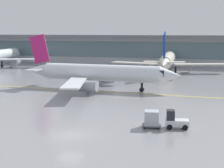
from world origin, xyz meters
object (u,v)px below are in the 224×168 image
object	(u,v)px
gate_airplane_1	(168,60)
cargo_dolly_lead	(152,119)
baggage_tug	(175,121)
taxiing_regional_jet	(99,73)

from	to	relation	value
gate_airplane_1	cargo_dolly_lead	bearing A→B (deg)	-178.26
gate_airplane_1	baggage_tug	xyz separation A→B (m)	(6.88, -54.36, -2.32)
taxiing_regional_jet	baggage_tug	bearing A→B (deg)	-52.42
baggage_tug	cargo_dolly_lead	bearing A→B (deg)	180.00
gate_airplane_1	taxiing_regional_jet	size ratio (longest dim) A/B	1.04
baggage_tug	taxiing_regional_jet	bearing A→B (deg)	116.08
baggage_tug	cargo_dolly_lead	world-z (taller)	baggage_tug
gate_airplane_1	baggage_tug	world-z (taller)	gate_airplane_1
baggage_tug	cargo_dolly_lead	size ratio (longest dim) A/B	1.20
cargo_dolly_lead	taxiing_regional_jet	bearing A→B (deg)	111.05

